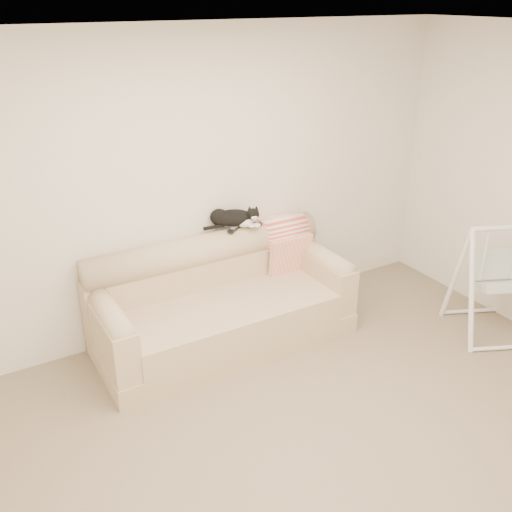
{
  "coord_description": "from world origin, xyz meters",
  "views": [
    {
      "loc": [
        -1.87,
        -2.26,
        2.79
      ],
      "look_at": [
        0.18,
        1.27,
        0.9
      ],
      "focal_mm": 40.0,
      "sensor_mm": 36.0,
      "label": 1
    }
  ],
  "objects_px": {
    "baby_swing": "(495,280)",
    "tuxedo_cat": "(233,218)",
    "sofa": "(220,303)",
    "remote_b": "(252,224)",
    "remote_a": "(235,228)"
  },
  "relations": [
    {
      "from": "baby_swing",
      "to": "remote_b",
      "type": "bearing_deg",
      "value": 141.42
    },
    {
      "from": "sofa",
      "to": "baby_swing",
      "type": "xyz_separation_m",
      "value": [
        2.13,
        -1.1,
        0.16
      ]
    },
    {
      "from": "baby_swing",
      "to": "tuxedo_cat",
      "type": "bearing_deg",
      "value": 143.59
    },
    {
      "from": "sofa",
      "to": "remote_b",
      "type": "bearing_deg",
      "value": 27.26
    },
    {
      "from": "remote_a",
      "to": "remote_b",
      "type": "xyz_separation_m",
      "value": [
        0.18,
        0.01,
        -0.0
      ]
    },
    {
      "from": "remote_a",
      "to": "tuxedo_cat",
      "type": "bearing_deg",
      "value": 78.0
    },
    {
      "from": "sofa",
      "to": "tuxedo_cat",
      "type": "distance_m",
      "value": 0.75
    },
    {
      "from": "sofa",
      "to": "remote_b",
      "type": "xyz_separation_m",
      "value": [
        0.46,
        0.23,
        0.56
      ]
    },
    {
      "from": "tuxedo_cat",
      "to": "baby_swing",
      "type": "xyz_separation_m",
      "value": [
        1.85,
        -1.37,
        -0.48
      ]
    },
    {
      "from": "remote_a",
      "to": "baby_swing",
      "type": "xyz_separation_m",
      "value": [
        1.86,
        -1.33,
        -0.4
      ]
    },
    {
      "from": "sofa",
      "to": "remote_a",
      "type": "distance_m",
      "value": 0.66
    },
    {
      "from": "sofa",
      "to": "tuxedo_cat",
      "type": "relative_size",
      "value": 4.45
    },
    {
      "from": "remote_a",
      "to": "tuxedo_cat",
      "type": "distance_m",
      "value": 0.09
    },
    {
      "from": "remote_a",
      "to": "baby_swing",
      "type": "height_order",
      "value": "baby_swing"
    },
    {
      "from": "sofa",
      "to": "remote_a",
      "type": "xyz_separation_m",
      "value": [
        0.27,
        0.23,
        0.56
      ]
    }
  ]
}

